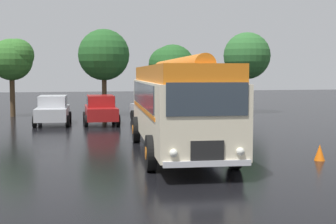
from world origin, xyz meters
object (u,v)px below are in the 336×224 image
object	(u,v)px
car_mid_left	(101,109)
box_van	(191,99)
vintage_bus	(177,102)
car_near_left	(53,110)
car_mid_right	(152,108)
traffic_cone	(320,152)

from	to	relation	value
car_mid_left	box_van	bearing A→B (deg)	1.81
vintage_bus	box_van	bearing A→B (deg)	71.72
vintage_bus	car_near_left	bearing A→B (deg)	113.06
vintage_bus	car_mid_right	size ratio (longest dim) A/B	2.35
vintage_bus	box_van	size ratio (longest dim) A/B	1.77
traffic_cone	box_van	bearing A→B (deg)	93.37
car_near_left	traffic_cone	size ratio (longest dim) A/B	7.81
vintage_bus	car_mid_left	distance (m)	10.84
car_mid_left	vintage_bus	bearing A→B (deg)	-79.61
car_mid_right	traffic_cone	size ratio (longest dim) A/B	7.95
vintage_bus	car_near_left	world-z (taller)	vintage_bus
vintage_bus	car_near_left	size ratio (longest dim) A/B	2.39
car_mid_left	traffic_cone	distance (m)	14.58
vintage_bus	car_mid_right	world-z (taller)	vintage_bus
car_mid_left	box_van	world-z (taller)	box_van
vintage_bus	car_mid_left	xyz separation A→B (m)	(-1.95, 10.61, -1.05)
car_near_left	traffic_cone	distance (m)	16.19
car_mid_left	traffic_cone	xyz separation A→B (m)	(6.29, -13.14, -0.57)
box_van	traffic_cone	world-z (taller)	box_van
vintage_bus	traffic_cone	size ratio (longest dim) A/B	18.70
car_mid_right	traffic_cone	distance (m)	13.98
box_van	traffic_cone	size ratio (longest dim) A/B	10.57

